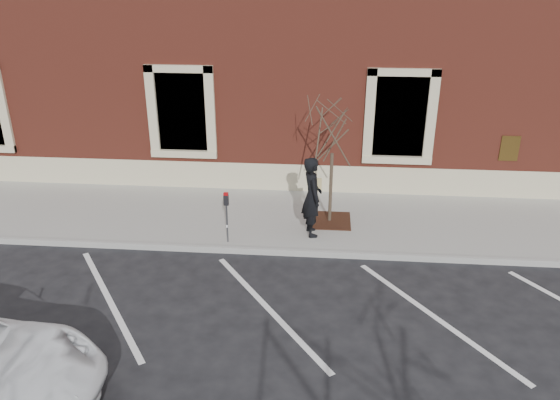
{
  "coord_description": "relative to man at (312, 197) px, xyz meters",
  "views": [
    {
      "loc": [
        1.01,
        -11.1,
        6.21
      ],
      "look_at": [
        0.0,
        0.6,
        1.1
      ],
      "focal_mm": 35.0,
      "sensor_mm": 36.0,
      "label": 1
    }
  ],
  "objects": [
    {
      "name": "sapling",
      "position": [
        0.44,
        0.75,
        1.33
      ],
      "size": [
        1.98,
        1.98,
        3.31
      ],
      "color": "#4E3F2F",
      "rests_on": "sidewalk_near"
    },
    {
      "name": "parking_stripes",
      "position": [
        -0.74,
        -3.0,
        -1.13
      ],
      "size": [
        28.0,
        4.4,
        0.01
      ],
      "primitive_type": null,
      "color": "silver",
      "rests_on": "ground"
    },
    {
      "name": "ground",
      "position": [
        -0.74,
        -0.8,
        -1.13
      ],
      "size": [
        120.0,
        120.0,
        0.0
      ],
      "primitive_type": "plane",
      "color": "#28282B",
      "rests_on": "ground"
    },
    {
      "name": "man",
      "position": [
        0.0,
        0.0,
        0.0
      ],
      "size": [
        0.64,
        0.81,
        1.96
      ],
      "primitive_type": "imported",
      "rotation": [
        0.0,
        0.0,
        1.84
      ],
      "color": "black",
      "rests_on": "sidewalk_near"
    },
    {
      "name": "sidewalk_near",
      "position": [
        -0.74,
        0.95,
        -1.05
      ],
      "size": [
        40.0,
        3.5,
        0.15
      ],
      "primitive_type": "cube",
      "color": "#9B9B92",
      "rests_on": "ground"
    },
    {
      "name": "curb_near",
      "position": [
        -0.74,
        -0.85,
        -1.05
      ],
      "size": [
        40.0,
        0.12,
        0.15
      ],
      "primitive_type": "cube",
      "color": "#9E9E99",
      "rests_on": "ground"
    },
    {
      "name": "parking_meter",
      "position": [
        -1.95,
        -0.6,
        -0.1
      ],
      "size": [
        0.11,
        0.09,
        1.26
      ],
      "rotation": [
        0.0,
        0.0,
        0.37
      ],
      "color": "#595B60",
      "rests_on": "sidewalk_near"
    },
    {
      "name": "tree_grate",
      "position": [
        0.44,
        0.75,
        -0.97
      ],
      "size": [
        1.07,
        1.07,
        0.03
      ],
      "primitive_type": "cube",
      "color": "#392012",
      "rests_on": "sidewalk_near"
    },
    {
      "name": "building_civic",
      "position": [
        -0.74,
        6.94,
        2.87
      ],
      "size": [
        40.0,
        8.62,
        8.0
      ],
      "color": "maroon",
      "rests_on": "ground"
    }
  ]
}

